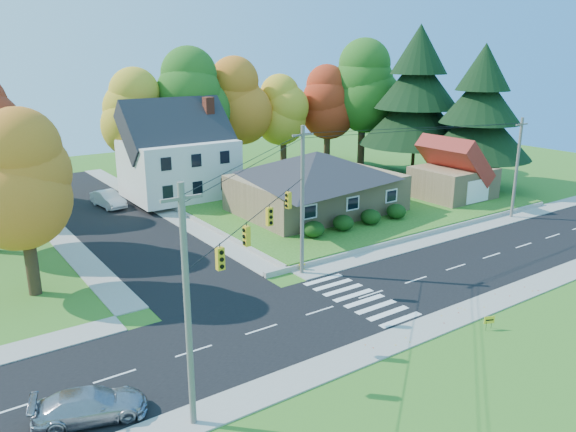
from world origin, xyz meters
name	(u,v)px	position (x,y,z in m)	size (l,w,h in m)	color
ground	(371,295)	(0.00, 0.00, 0.00)	(120.00, 120.00, 0.00)	#3D7923
road_main	(371,294)	(0.00, 0.00, 0.01)	(90.00, 8.00, 0.02)	black
road_cross	(109,217)	(-8.00, 26.00, 0.01)	(8.00, 44.00, 0.02)	black
sidewalk_north	(321,269)	(0.00, 5.00, 0.04)	(90.00, 2.00, 0.08)	#9C9A90
sidewalk_south	(434,325)	(0.00, -5.00, 0.04)	(90.00, 2.00, 0.08)	#9C9A90
lawn	(325,194)	(13.00, 21.00, 0.25)	(30.00, 30.00, 0.50)	#3D7923
ranch_house	(316,180)	(8.00, 16.00, 3.27)	(14.60, 10.60, 5.40)	tan
colonial_house	(179,155)	(0.04, 28.00, 4.58)	(10.40, 8.40, 9.60)	silver
garage	(453,174)	(22.00, 11.99, 2.84)	(7.30, 6.30, 4.60)	tan
hedge_row	(357,220)	(7.50, 9.80, 1.14)	(10.70, 1.70, 1.27)	#163A10
traffic_infrastructure	(357,210)	(-0.15, 1.35, 5.15)	(38.10, 10.66, 10.00)	#666059
tree_lot_0	(134,113)	(-2.00, 34.00, 8.31)	(6.72, 6.72, 12.51)	#3F2A19
tree_lot_1	(191,98)	(4.00, 33.00, 9.61)	(7.84, 7.84, 14.60)	#3F2A19
tree_lot_2	(235,101)	(10.00, 34.00, 8.96)	(7.28, 7.28, 13.56)	#3F2A19
tree_lot_3	(283,111)	(16.00, 33.00, 7.65)	(6.16, 6.16, 11.47)	#3F2A19
tree_lot_4	(328,103)	(22.00, 32.00, 8.31)	(6.72, 6.72, 12.51)	#3F2A19
tree_lot_5	(363,87)	(26.00, 30.00, 10.27)	(8.40, 8.40, 15.64)	#3F2A19
conifer_east_a	(417,98)	(27.00, 22.00, 9.39)	(12.80, 12.80, 16.96)	#3F2A19
conifer_east_b	(480,113)	(28.00, 14.00, 8.28)	(11.20, 11.20, 14.84)	#3F2A19
tree_west_0	(20,181)	(-17.00, 12.00, 7.15)	(6.16, 6.16, 11.47)	#3F2A19
silver_sedan	(90,405)	(-17.80, -2.57, 0.67)	(1.83, 4.49, 1.30)	#A1A1AC
white_car	(108,199)	(-6.82, 29.55, 0.80)	(1.65, 4.73, 1.56)	silver
fire_hydrant	(302,265)	(-1.14, 5.67, 0.38)	(0.45, 0.35, 0.79)	#D7BD08
yard_sign	(489,320)	(2.10, -6.99, 0.55)	(0.58, 0.26, 0.77)	black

